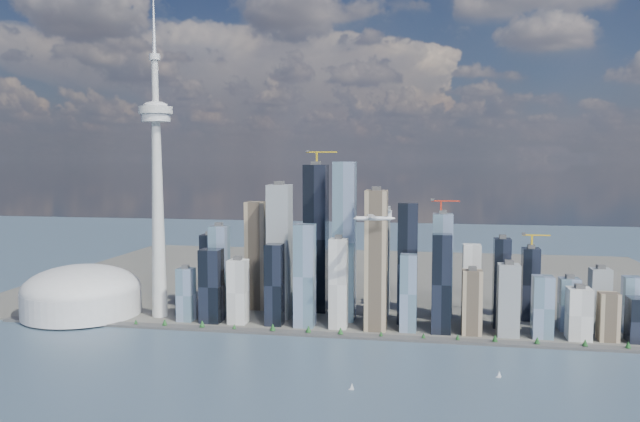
% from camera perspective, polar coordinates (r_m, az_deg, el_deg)
% --- Properties ---
extents(ground, '(4000.00, 4000.00, 0.00)m').
position_cam_1_polar(ground, '(751.33, -2.77, -16.56)').
color(ground, '#2C394E').
rests_on(ground, ground).
extents(seawall, '(1100.00, 22.00, 4.00)m').
position_cam_1_polar(seawall, '(983.41, 0.51, -11.24)').
color(seawall, '#383838').
rests_on(seawall, ground).
extents(land, '(1400.00, 900.00, 3.00)m').
position_cam_1_polar(land, '(1417.39, 3.54, -6.30)').
color(land, '#4C4C47').
rests_on(land, ground).
extents(shoreline_trees, '(960.53, 7.20, 8.80)m').
position_cam_1_polar(shoreline_trees, '(981.56, 0.51, -10.86)').
color(shoreline_trees, '#3F2D1E').
rests_on(shoreline_trees, seawall).
extents(skyscraper_cluster, '(736.00, 142.00, 286.53)m').
position_cam_1_polar(skyscraper_cluster, '(1040.04, 4.57, -5.42)').
color(skyscraper_cluster, black).
rests_on(skyscraper_cluster, land).
extents(needle_tower, '(56.00, 56.00, 550.50)m').
position_cam_1_polar(needle_tower, '(1092.68, -14.67, 2.65)').
color(needle_tower, '#ABABA6').
rests_on(needle_tower, land).
extents(dome_stadium, '(200.00, 200.00, 86.00)m').
position_cam_1_polar(dome_stadium, '(1172.46, -20.95, -7.06)').
color(dome_stadium, '#BDBDBD').
rests_on(dome_stadium, land).
extents(airplane, '(61.63, 54.79, 15.08)m').
position_cam_1_polar(airplane, '(916.14, 4.97, -0.63)').
color(airplane, silver).
rests_on(airplane, ground).
extents(sailboat_west, '(6.76, 2.95, 9.34)m').
position_cam_1_polar(sailboat_west, '(769.04, 2.91, -15.81)').
color(sailboat_west, silver).
rests_on(sailboat_west, ground).
extents(sailboat_east, '(6.83, 2.74, 9.43)m').
position_cam_1_polar(sailboat_east, '(837.68, 16.05, -14.24)').
color(sailboat_east, silver).
rests_on(sailboat_east, ground).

